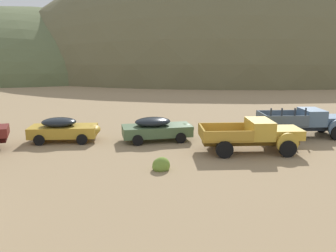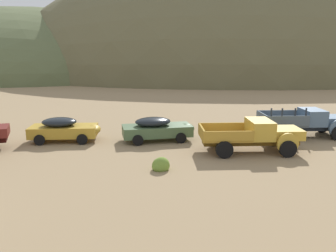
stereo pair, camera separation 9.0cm
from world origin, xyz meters
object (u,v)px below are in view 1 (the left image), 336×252
car_weathered_green (159,128)px  truck_faded_yellow (258,135)px  car_mustard (65,129)px  truck_chalk_blue (310,122)px

car_weathered_green → truck_faded_yellow: size_ratio=0.81×
truck_faded_yellow → car_mustard: bearing=166.2°
truck_chalk_blue → car_mustard: bearing=-179.0°
car_mustard → car_weathered_green: 6.04m
car_weathered_green → truck_faded_yellow: (5.42, -3.23, 0.18)m
car_weathered_green → truck_chalk_blue: (10.32, -0.34, 0.18)m
truck_faded_yellow → truck_chalk_blue: bearing=35.8°
car_mustard → truck_faded_yellow: (11.42, -3.92, 0.18)m
truck_faded_yellow → truck_chalk_blue: size_ratio=0.98×
car_mustard → truck_chalk_blue: bearing=0.5°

